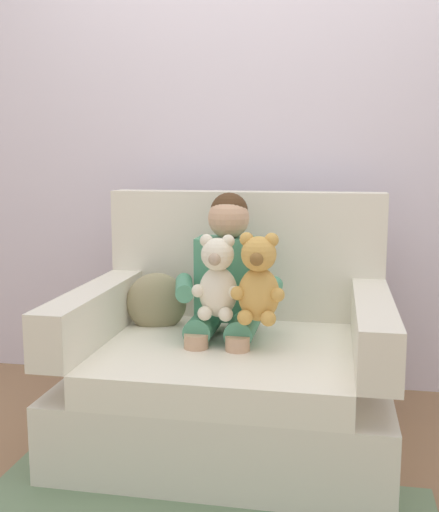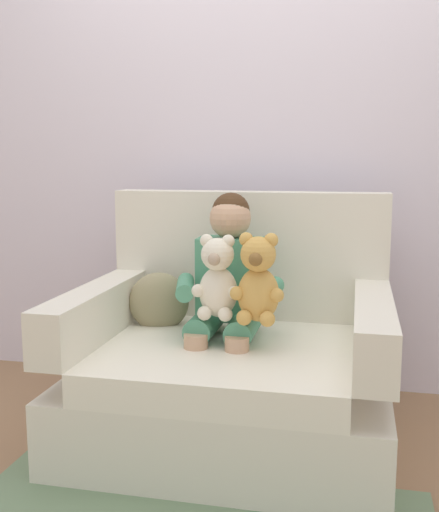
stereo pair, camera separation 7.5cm
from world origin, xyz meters
name	(u,v)px [view 1 (the left image)]	position (x,y,z in m)	size (l,w,h in m)	color
ground_plane	(230,441)	(0.00, 0.00, 0.00)	(8.00, 8.00, 0.00)	#936D4C
back_wall	(257,125)	(0.00, 0.77, 1.30)	(6.00, 0.10, 2.60)	silver
armchair	(232,366)	(0.00, 0.05, 0.30)	(1.23, 0.99, 0.99)	silver
seated_child	(226,285)	(-0.03, 0.09, 0.63)	(0.45, 0.39, 0.82)	#4C9370
plush_cream	(218,279)	(-0.04, -0.05, 0.68)	(0.19, 0.16, 0.32)	silver
plush_honey	(259,281)	(0.12, -0.08, 0.68)	(0.20, 0.16, 0.34)	gold
throw_pillow	(157,302)	(-0.36, 0.19, 0.52)	(0.26, 0.12, 0.26)	#998C66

